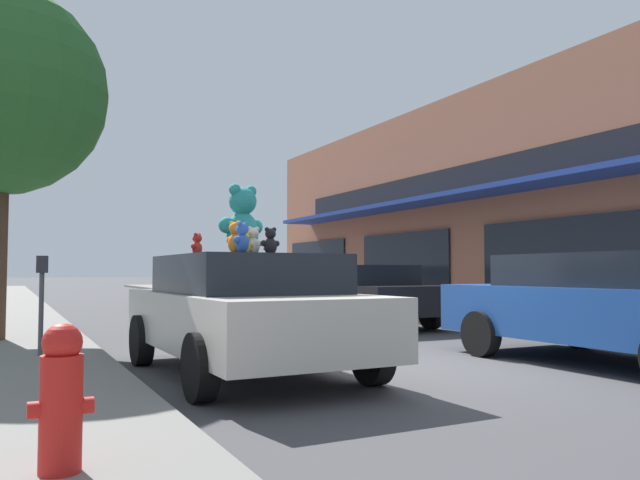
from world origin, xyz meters
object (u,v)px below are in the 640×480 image
Objects in this scene: teddy_bear_pink at (270,247)px; teddy_bear_red at (197,245)px; teddy_bear_brown at (236,249)px; parked_car_far_center at (358,293)px; parking_meter at (42,292)px; teddy_bear_orange at (235,238)px; teddy_bear_yellow at (245,243)px; teddy_bear_blue at (242,238)px; teddy_bear_black at (270,242)px; plush_art_car at (246,310)px; teddy_bear_green at (241,248)px; parked_car_far_left at (615,304)px; teddy_bear_giant at (242,221)px; fire_hydrant at (61,397)px; parked_car_far_right at (265,287)px; teddy_bear_white at (253,241)px.

teddy_bear_pink is 0.82× the size of teddy_bear_red.
teddy_bear_pink is 0.69m from teddy_bear_brown.
parking_meter is (-6.70, -3.47, 0.22)m from parked_car_far_center.
teddy_bear_yellow is at bearing -57.01° from teddy_bear_orange.
teddy_bear_blue reaches higher than teddy_bear_black.
teddy_bear_brown is at bearing -143.63° from teddy_bear_blue.
plush_art_car is at bearing -38.43° from parking_meter.
teddy_bear_orange is at bearing -120.47° from plush_art_car.
teddy_bear_red is (-0.87, 0.30, 0.03)m from teddy_bear_pink.
teddy_bear_green is 6.34m from parked_car_far_center.
teddy_bear_green is at bearing -145.21° from teddy_bear_blue.
parked_car_far_left is at bearing 135.89° from teddy_bear_blue.
parked_car_far_left is at bearing 141.80° from teddy_bear_giant.
teddy_bear_green is at bearing 59.16° from fire_hydrant.
teddy_bear_brown is 0.06× the size of parked_car_far_right.
teddy_bear_green is 0.57m from teddy_bear_red.
teddy_bear_yellow is 0.22× the size of parking_meter.
teddy_bear_orange reaches higher than parked_car_far_center.
teddy_bear_yellow is 0.85× the size of teddy_bear_blue.
teddy_bear_black is 4.15m from fire_hydrant.
teddy_bear_giant is at bearing -97.51° from teddy_bear_yellow.
teddy_bear_red is at bearing -15.01° from teddy_bear_pink.
teddy_bear_brown is at bearing -91.60° from teddy_bear_black.
teddy_bear_giant is 2.45× the size of teddy_bear_orange.
parked_car_far_right is at bearing 90.00° from parked_car_far_center.
teddy_bear_orange is at bearing -52.33° from parking_meter.
teddy_bear_brown is 0.69× the size of teddy_bear_white.
parked_car_far_right is at bearing -65.76° from teddy_bear_green.
parked_car_far_center is at bearing 51.55° from fire_hydrant.
teddy_bear_black is (0.56, 0.37, -0.01)m from teddy_bear_orange.
teddy_bear_black reaches higher than teddy_bear_pink.
parked_car_far_left is 7.09m from fire_hydrant.
teddy_bear_giant is 0.90m from teddy_bear_orange.
teddy_bear_brown is at bearing -122.59° from teddy_bear_giant.
parked_car_far_left is at bearing -90.00° from parked_car_far_center.
parked_car_far_left is (4.08, -1.90, -0.74)m from teddy_bear_pink.
teddy_bear_orange is 1.49× the size of teddy_bear_brown.
teddy_bear_green is 0.72× the size of teddy_bear_black.
fire_hydrant is (-6.82, -8.59, -0.19)m from parked_car_far_center.
plush_art_car is 2.75m from parking_meter.
teddy_bear_yellow is 0.13m from teddy_bear_white.
teddy_bear_orange is at bearing 115.88° from teddy_bear_green.
teddy_bear_yellow is at bearing 58.17° from teddy_bear_giant.
parking_meter is (-1.80, 2.33, -0.62)m from teddy_bear_orange.
teddy_bear_black is at bearing -170.08° from teddy_bear_blue.
teddy_bear_pink is at bearing -112.04° from teddy_bear_black.
teddy_bear_orange is (-0.36, -0.79, -0.25)m from teddy_bear_giant.
teddy_bear_yellow is 0.91m from teddy_bear_red.
teddy_bear_giant is (0.01, 0.17, 1.07)m from plush_art_car.
parking_meter is at bearing -40.04° from teddy_bear_black.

